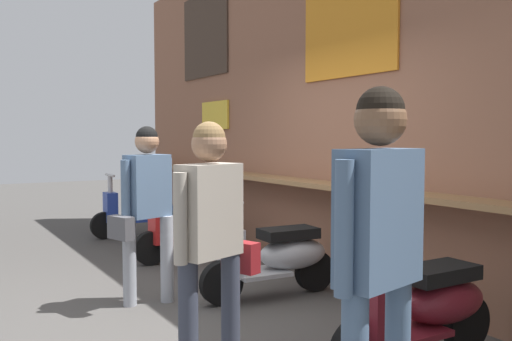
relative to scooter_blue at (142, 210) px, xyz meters
name	(u,v)px	position (x,y,z in m)	size (l,w,h in m)	color
ground_plane	(171,315)	(3.75, -1.08, -0.39)	(29.65, 29.65, 0.00)	#474442
market_stall_facade	(353,93)	(3.75, 0.94, 1.58)	(10.59, 0.61, 3.95)	#8C5B44
scooter_blue	(142,210)	(0.00, 0.00, 0.00)	(0.46, 1.40, 0.97)	#233D9E
scooter_red	(195,228)	(1.94, 0.00, 0.00)	(0.46, 1.40, 0.97)	red
scooter_silver	(278,256)	(3.78, 0.00, 0.00)	(0.50, 1.40, 0.97)	#B2B5BA
scooter_maroon	(425,306)	(5.57, 0.00, 0.00)	(0.46, 1.40, 0.97)	maroon
shopper_with_handbag	(146,197)	(3.35, -1.14, 0.59)	(0.41, 0.64, 1.62)	#999EA8
shopper_browsing	(211,227)	(5.09, -1.36, 0.59)	(0.42, 0.64, 1.61)	#383D4C
shopper_passing	(379,234)	(6.27, -1.11, 0.70)	(0.29, 0.58, 1.75)	slate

